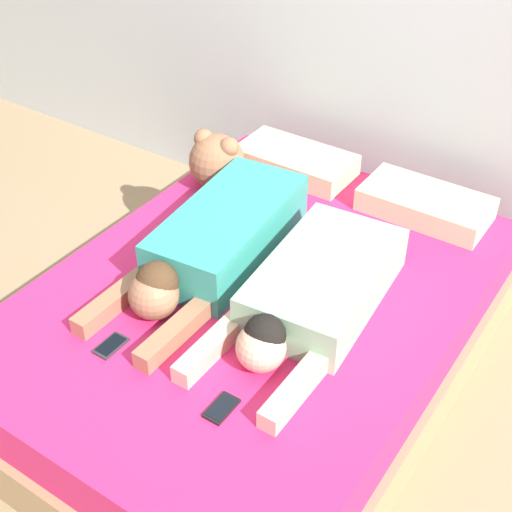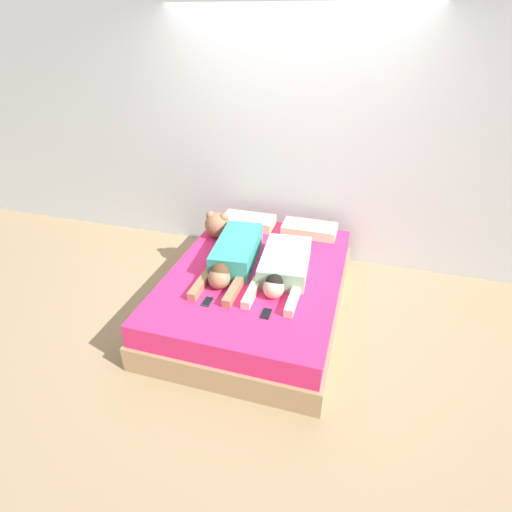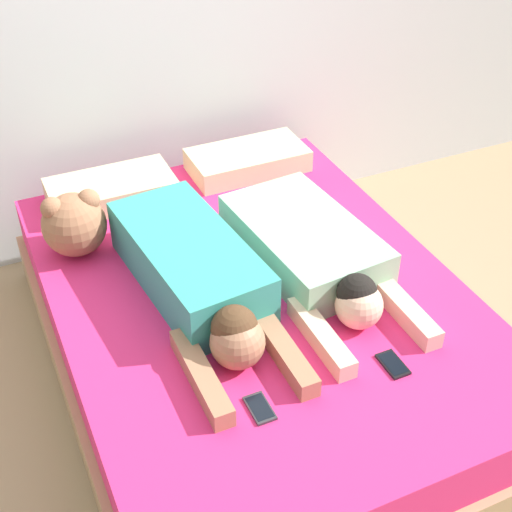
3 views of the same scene
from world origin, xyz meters
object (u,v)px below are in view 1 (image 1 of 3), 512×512
pillow_head_right (425,204)px  cell_phone_left (111,346)px  pillow_head_left (295,161)px  plush_toy (217,160)px  bed (256,329)px  person_left (214,243)px  cell_phone_right (222,408)px  person_right (312,293)px

pillow_head_right → cell_phone_left: 1.50m
pillow_head_left → plush_toy: plush_toy is taller
pillow_head_right → bed: bearing=-111.8°
pillow_head_right → cell_phone_left: bearing=-112.4°
pillow_head_right → plush_toy: 0.95m
person_left → cell_phone_left: 0.59m
pillow_head_right → cell_phone_right: 1.40m
bed → cell_phone_right: cell_phone_right is taller
bed → cell_phone_left: 0.64m
bed → plush_toy: bearing=137.6°
person_right → cell_phone_left: (-0.48, -0.55, -0.08)m
bed → pillow_head_left: 0.94m
pillow_head_right → cell_phone_right: bearing=-93.5°
bed → person_left: 0.39m
pillow_head_right → person_right: 0.83m
bed → cell_phone_left: (-0.24, -0.55, 0.23)m
pillow_head_left → pillow_head_right: same height
person_left → cell_phone_left: bearing=-91.9°
pillow_head_right → person_right: person_right is taller
person_right → cell_phone_left: 0.74m
pillow_head_left → person_right: person_right is taller
person_left → cell_phone_right: size_ratio=9.01×
bed → pillow_head_right: bearing=68.2°
bed → cell_phone_left: bearing=-113.3°
bed → cell_phone_right: 0.66m
pillow_head_left → person_left: 0.81m
pillow_head_right → cell_phone_left: size_ratio=4.51×
pillow_head_right → plush_toy: size_ratio=2.04×
pillow_head_left → cell_phone_left: bearing=-86.1°
pillow_head_left → person_right: size_ratio=0.55×
cell_phone_left → person_right: bearing=48.9°
pillow_head_left → cell_phone_right: (0.58, -1.39, -0.05)m
pillow_head_left → plush_toy: 0.40m
pillow_head_left → person_left: size_ratio=0.50×
pillow_head_right → person_right: bearing=-96.0°
cell_phone_left → plush_toy: size_ratio=0.45×
bed → pillow_head_left: size_ratio=3.75×
pillow_head_left → pillow_head_right: 0.67m
pillow_head_right → cell_phone_right: size_ratio=4.51×
person_right → cell_phone_left: person_right is taller
bed → person_left: bearing=172.4°
pillow_head_right → person_right: size_ratio=0.55×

